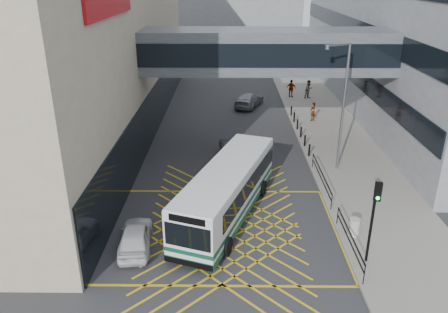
{
  "coord_description": "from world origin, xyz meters",
  "views": [
    {
      "loc": [
        0.23,
        -19.94,
        12.68
      ],
      "look_at": [
        0.0,
        4.0,
        2.6
      ],
      "focal_mm": 35.0,
      "sensor_mm": 36.0,
      "label": 1
    }
  ],
  "objects_px": {
    "bus": "(228,190)",
    "litter_bin": "(354,227)",
    "car_silver": "(249,99)",
    "car_dark": "(233,150)",
    "traffic_light": "(374,211)",
    "car_white": "(136,236)",
    "pedestrian_a": "(313,112)",
    "pedestrian_b": "(309,89)",
    "street_lamp": "(342,101)",
    "pedestrian_c": "(291,89)"
  },
  "relations": [
    {
      "from": "bus",
      "to": "pedestrian_b",
      "type": "relative_size",
      "value": 5.62
    },
    {
      "from": "car_white",
      "to": "pedestrian_b",
      "type": "distance_m",
      "value": 30.84
    },
    {
      "from": "traffic_light",
      "to": "pedestrian_b",
      "type": "relative_size",
      "value": 2.16
    },
    {
      "from": "car_dark",
      "to": "pedestrian_c",
      "type": "relative_size",
      "value": 2.37
    },
    {
      "from": "car_silver",
      "to": "pedestrian_c",
      "type": "height_order",
      "value": "pedestrian_c"
    },
    {
      "from": "litter_bin",
      "to": "pedestrian_b",
      "type": "xyz_separation_m",
      "value": [
        2.18,
        26.85,
        0.5
      ]
    },
    {
      "from": "litter_bin",
      "to": "car_silver",
      "type": "bearing_deg",
      "value": 100.25
    },
    {
      "from": "car_dark",
      "to": "pedestrian_c",
      "type": "xyz_separation_m",
      "value": [
        6.49,
        16.86,
        0.4
      ]
    },
    {
      "from": "car_white",
      "to": "car_dark",
      "type": "bearing_deg",
      "value": -118.88
    },
    {
      "from": "bus",
      "to": "litter_bin",
      "type": "relative_size",
      "value": 11.53
    },
    {
      "from": "car_white",
      "to": "pedestrian_a",
      "type": "xyz_separation_m",
      "value": [
        12.3,
        20.0,
        0.36
      ]
    },
    {
      "from": "street_lamp",
      "to": "pedestrian_a",
      "type": "height_order",
      "value": "street_lamp"
    },
    {
      "from": "car_white",
      "to": "pedestrian_a",
      "type": "height_order",
      "value": "pedestrian_a"
    },
    {
      "from": "car_white",
      "to": "car_silver",
      "type": "distance_m",
      "value": 26.07
    },
    {
      "from": "bus",
      "to": "car_silver",
      "type": "height_order",
      "value": "bus"
    },
    {
      "from": "bus",
      "to": "pedestrian_c",
      "type": "height_order",
      "value": "bus"
    },
    {
      "from": "car_white",
      "to": "pedestrian_c",
      "type": "height_order",
      "value": "pedestrian_c"
    },
    {
      "from": "pedestrian_b",
      "to": "traffic_light",
      "type": "bearing_deg",
      "value": -127.43
    },
    {
      "from": "bus",
      "to": "car_silver",
      "type": "relative_size",
      "value": 2.26
    },
    {
      "from": "car_white",
      "to": "traffic_light",
      "type": "height_order",
      "value": "traffic_light"
    },
    {
      "from": "bus",
      "to": "car_dark",
      "type": "relative_size",
      "value": 2.44
    },
    {
      "from": "pedestrian_a",
      "to": "traffic_light",
      "type": "bearing_deg",
      "value": 41.97
    },
    {
      "from": "car_dark",
      "to": "street_lamp",
      "type": "distance_m",
      "value": 8.5
    },
    {
      "from": "litter_bin",
      "to": "car_dark",
      "type": "bearing_deg",
      "value": 120.5
    },
    {
      "from": "bus",
      "to": "street_lamp",
      "type": "distance_m",
      "value": 10.18
    },
    {
      "from": "pedestrian_b",
      "to": "street_lamp",
      "type": "bearing_deg",
      "value": -127.18
    },
    {
      "from": "bus",
      "to": "car_silver",
      "type": "distance_m",
      "value": 22.08
    },
    {
      "from": "bus",
      "to": "litter_bin",
      "type": "xyz_separation_m",
      "value": [
        6.5,
        -2.23,
        -0.98
      ]
    },
    {
      "from": "bus",
      "to": "car_dark",
      "type": "height_order",
      "value": "bus"
    },
    {
      "from": "traffic_light",
      "to": "car_white",
      "type": "bearing_deg",
      "value": 176.9
    },
    {
      "from": "pedestrian_a",
      "to": "pedestrian_b",
      "type": "xyz_separation_m",
      "value": [
        0.96,
        7.85,
        0.11
      ]
    },
    {
      "from": "bus",
      "to": "traffic_light",
      "type": "xyz_separation_m",
      "value": [
        6.52,
        -4.52,
        1.29
      ]
    },
    {
      "from": "bus",
      "to": "traffic_light",
      "type": "distance_m",
      "value": 8.04
    },
    {
      "from": "car_silver",
      "to": "litter_bin",
      "type": "bearing_deg",
      "value": 120.37
    },
    {
      "from": "litter_bin",
      "to": "traffic_light",
      "type": "bearing_deg",
      "value": -89.46
    },
    {
      "from": "car_dark",
      "to": "traffic_light",
      "type": "relative_size",
      "value": 1.06
    },
    {
      "from": "pedestrian_b",
      "to": "car_dark",
      "type": "bearing_deg",
      "value": -150.05
    },
    {
      "from": "bus",
      "to": "street_lamp",
      "type": "xyz_separation_m",
      "value": [
        7.39,
        6.13,
        3.39
      ]
    },
    {
      "from": "pedestrian_a",
      "to": "street_lamp",
      "type": "bearing_deg",
      "value": 43.42
    },
    {
      "from": "car_white",
      "to": "car_silver",
      "type": "relative_size",
      "value": 0.86
    },
    {
      "from": "pedestrian_c",
      "to": "car_dark",
      "type": "bearing_deg",
      "value": 93.25
    },
    {
      "from": "car_white",
      "to": "pedestrian_b",
      "type": "height_order",
      "value": "pedestrian_b"
    },
    {
      "from": "bus",
      "to": "street_lamp",
      "type": "height_order",
      "value": "street_lamp"
    },
    {
      "from": "bus",
      "to": "pedestrian_b",
      "type": "bearing_deg",
      "value": 89.81
    },
    {
      "from": "street_lamp",
      "to": "litter_bin",
      "type": "relative_size",
      "value": 8.96
    },
    {
      "from": "pedestrian_a",
      "to": "car_white",
      "type": "bearing_deg",
      "value": 13.62
    },
    {
      "from": "car_dark",
      "to": "traffic_light",
      "type": "bearing_deg",
      "value": 106.37
    },
    {
      "from": "bus",
      "to": "traffic_light",
      "type": "height_order",
      "value": "traffic_light"
    },
    {
      "from": "car_white",
      "to": "pedestrian_c",
      "type": "relative_size",
      "value": 2.2
    },
    {
      "from": "car_white",
      "to": "traffic_light",
      "type": "xyz_separation_m",
      "value": [
        11.1,
        -1.29,
        2.24
      ]
    }
  ]
}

